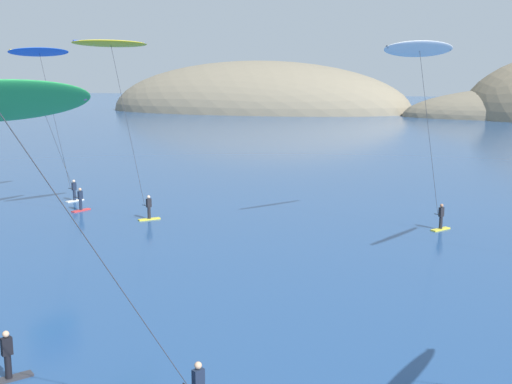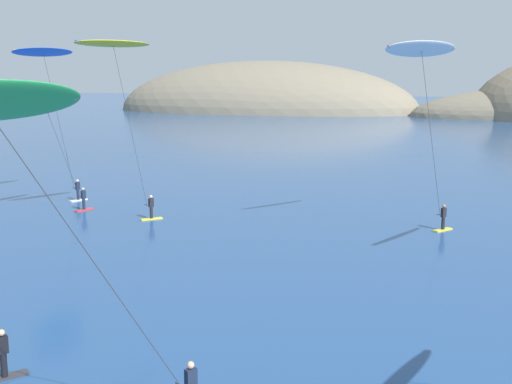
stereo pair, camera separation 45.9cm
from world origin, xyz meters
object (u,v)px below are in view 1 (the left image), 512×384
(kitesurfer_blue, at_px, (42,63))
(kitesurfer_cyan, at_px, (44,111))
(kitesurfer_yellow, at_px, (114,60))
(kitesurfer_white, at_px, (421,61))
(kitesurfer_green, at_px, (17,134))

(kitesurfer_blue, relative_size, kitesurfer_cyan, 1.40)
(kitesurfer_blue, bearing_deg, kitesurfer_yellow, -24.81)
(kitesurfer_white, bearing_deg, kitesurfer_blue, 178.62)
(kitesurfer_blue, height_order, kitesurfer_white, kitesurfer_white)
(kitesurfer_cyan, height_order, kitesurfer_yellow, kitesurfer_yellow)
(kitesurfer_green, height_order, kitesurfer_cyan, kitesurfer_green)
(kitesurfer_blue, bearing_deg, kitesurfer_white, -1.38)
(kitesurfer_cyan, bearing_deg, kitesurfer_blue, 126.25)
(kitesurfer_blue, xyz_separation_m, kitesurfer_cyan, (2.59, -3.53, -3.25))
(kitesurfer_green, xyz_separation_m, kitesurfer_white, (6.49, 28.07, 2.09))
(kitesurfer_yellow, bearing_deg, kitesurfer_cyan, 176.70)
(kitesurfer_cyan, bearing_deg, kitesurfer_green, -54.40)
(kitesurfer_blue, height_order, kitesurfer_yellow, kitesurfer_yellow)
(kitesurfer_blue, distance_m, kitesurfer_cyan, 5.45)
(kitesurfer_blue, xyz_separation_m, kitesurfer_white, (27.11, -0.65, -0.03))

